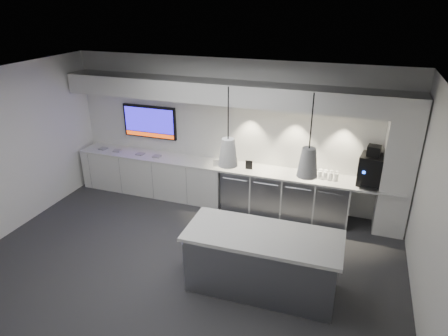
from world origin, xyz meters
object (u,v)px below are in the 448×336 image
at_px(wall_tv, 150,122).
at_px(bin, 192,254).
at_px(coffee_machine, 371,169).
at_px(island, 262,261).

distance_m(wall_tv, bin, 3.48).
bearing_deg(wall_tv, bin, -50.58).
bearing_deg(bin, wall_tv, 129.42).
xyz_separation_m(bin, coffee_machine, (2.61, 2.24, 0.98)).
height_order(wall_tv, island, wall_tv).
distance_m(island, coffee_machine, 2.87).
relative_size(wall_tv, coffee_machine, 1.68).
xyz_separation_m(island, bin, (-1.19, 0.15, -0.25)).
bearing_deg(wall_tv, coffee_machine, -3.04).
height_order(wall_tv, coffee_machine, wall_tv).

